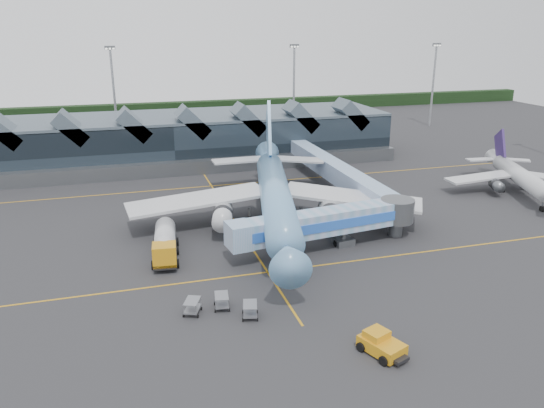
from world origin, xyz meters
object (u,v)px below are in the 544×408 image
object	(u,v)px
pushback_tug	(381,344)
regional_jet	(519,175)
fuel_truck	(165,241)
main_airliner	(275,193)
jet_bridge	(336,221)

from	to	relation	value
pushback_tug	regional_jet	bearing A→B (deg)	17.48
fuel_truck	pushback_tug	xyz separation A→B (m)	(15.68, -25.74, -1.15)
main_airliner	fuel_truck	bearing A→B (deg)	-143.15
pushback_tug	main_airliner	bearing A→B (deg)	67.77
regional_jet	jet_bridge	distance (m)	40.93
main_airliner	regional_jet	world-z (taller)	main_airliner
main_airliner	pushback_tug	bearing A→B (deg)	-77.34
fuel_truck	regional_jet	bearing A→B (deg)	16.00
regional_jet	jet_bridge	world-z (taller)	regional_jet
fuel_truck	pushback_tug	world-z (taller)	fuel_truck
main_airliner	jet_bridge	distance (m)	11.31
regional_jet	pushback_tug	xyz separation A→B (m)	(-44.06, -35.84, -2.09)
regional_jet	fuel_truck	size ratio (longest dim) A/B	2.44
jet_bridge	pushback_tug	bearing A→B (deg)	-110.74
regional_jet	jet_bridge	bearing A→B (deg)	-141.92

